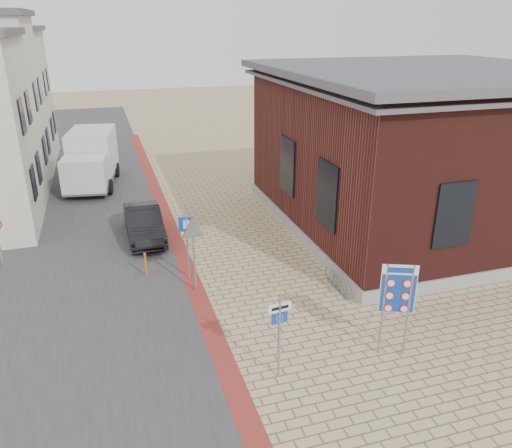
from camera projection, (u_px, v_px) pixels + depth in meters
ground at (287, 338)px, 14.47m from camera, size 120.00×120.00×0.00m
road_strip at (89, 196)px, 26.22m from camera, size 7.00×60.00×0.02m
curb_strip at (169, 223)px, 22.76m from camera, size 0.60×40.00×0.02m
brick_building at (425, 146)px, 21.82m from camera, size 13.00×13.00×6.80m
bike_rack at (337, 282)px, 17.04m from camera, size 0.08×1.80×0.60m
sedan at (144, 223)px, 20.96m from camera, size 1.48×4.10×1.34m
box_truck at (91, 159)px, 27.45m from camera, size 3.07×5.91×2.95m
border_sign at (398, 291)px, 13.09m from camera, size 0.88×0.40×2.74m
essen_sign at (279, 326)px, 12.34m from camera, size 0.63×0.11×2.32m
parking_sign at (187, 236)px, 17.27m from camera, size 0.52×0.18×2.41m
yield_sign at (193, 236)px, 16.25m from camera, size 0.94×0.19×2.65m
bollard at (146, 265)px, 17.75m from camera, size 0.09×0.09×0.95m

